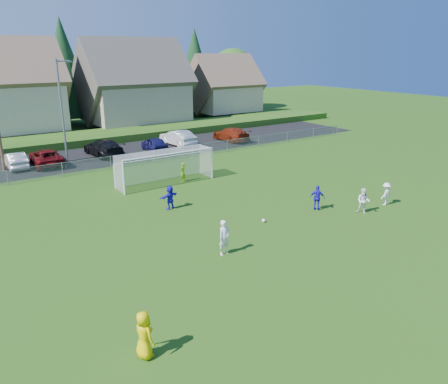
{
  "coord_description": "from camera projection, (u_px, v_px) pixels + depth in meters",
  "views": [
    {
      "loc": [
        -14.38,
        -12.92,
        9.68
      ],
      "look_at": [
        0.0,
        8.0,
        1.4
      ],
      "focal_mm": 35.0,
      "sensor_mm": 36.0,
      "label": 1
    }
  ],
  "objects": [
    {
      "name": "car_e",
      "position": [
        154.0,
        144.0,
        43.48
      ],
      "size": [
        2.26,
        4.51,
        1.48
      ],
      "primitive_type": "imported",
      "rotation": [
        0.0,
        0.0,
        3.02
      ],
      "color": "#151448",
      "rests_on": "ground"
    },
    {
      "name": "car_d",
      "position": [
        103.0,
        148.0,
        41.67
      ],
      "size": [
        2.63,
        5.65,
        1.6
      ],
      "primitive_type": "imported",
      "rotation": [
        0.0,
        0.0,
        3.21
      ],
      "color": "black",
      "rests_on": "ground"
    },
    {
      "name": "player_blue_a",
      "position": [
        317.0,
        198.0,
        27.49
      ],
      "size": [
        0.86,
        0.99,
        1.6
      ],
      "primitive_type": "imported",
      "rotation": [
        0.0,
        0.0,
        2.19
      ],
      "color": "#1E14C0",
      "rests_on": "ground"
    },
    {
      "name": "player_white_c",
      "position": [
        386.0,
        194.0,
        28.42
      ],
      "size": [
        1.04,
        0.69,
        1.5
      ],
      "primitive_type": "imported",
      "rotation": [
        0.0,
        0.0,
        3.28
      ],
      "color": "white",
      "rests_on": "ground"
    },
    {
      "name": "soccer_goal",
      "position": [
        164.0,
        162.0,
        32.93
      ],
      "size": [
        7.42,
        1.9,
        2.5
      ],
      "color": "white",
      "rests_on": "ground"
    },
    {
      "name": "car_f",
      "position": [
        178.0,
        138.0,
        46.27
      ],
      "size": [
        2.06,
        5.04,
        1.62
      ],
      "primitive_type": "imported",
      "rotation": [
        0.0,
        0.0,
        3.21
      ],
      "color": "silver",
      "rests_on": "ground"
    },
    {
      "name": "soccer_ball",
      "position": [
        264.0,
        221.0,
        25.69
      ],
      "size": [
        0.22,
        0.22,
        0.22
      ],
      "primitive_type": "sphere",
      "color": "white",
      "rests_on": "ground"
    },
    {
      "name": "houses_row",
      "position": [
        77.0,
        70.0,
        52.92
      ],
      "size": [
        53.9,
        11.45,
        13.27
      ],
      "color": "tan",
      "rests_on": "ground"
    },
    {
      "name": "car_b",
      "position": [
        15.0,
        160.0,
        37.38
      ],
      "size": [
        1.46,
        4.15,
        1.37
      ],
      "primitive_type": "imported",
      "rotation": [
        0.0,
        0.0,
        3.14
      ],
      "color": "#BEBEBE",
      "rests_on": "ground"
    },
    {
      "name": "chainlink_fence",
      "position": [
        133.0,
        159.0,
        37.91
      ],
      "size": [
        52.06,
        0.06,
        1.2
      ],
      "color": "gray",
      "rests_on": "ground"
    },
    {
      "name": "asphalt_lot",
      "position": [
        111.0,
        154.0,
        42.41
      ],
      "size": [
        60.0,
        60.0,
        0.0
      ],
      "primitive_type": "plane",
      "color": "black",
      "rests_on": "ground"
    },
    {
      "name": "tree_row",
      "position": [
        56.0,
        72.0,
        57.47
      ],
      "size": [
        65.98,
        12.36,
        13.8
      ],
      "color": "#382616",
      "rests_on": "ground"
    },
    {
      "name": "grass_embankment",
      "position": [
        86.0,
        138.0,
        48.16
      ],
      "size": [
        70.0,
        6.0,
        0.8
      ],
      "primitive_type": "cube",
      "color": "#1E420F",
      "rests_on": "ground"
    },
    {
      "name": "car_g",
      "position": [
        231.0,
        134.0,
        48.6
      ],
      "size": [
        2.13,
        5.13,
        1.48
      ],
      "primitive_type": "imported",
      "rotation": [
        0.0,
        0.0,
        3.15
      ],
      "color": "maroon",
      "rests_on": "ground"
    },
    {
      "name": "goalkeeper",
      "position": [
        183.0,
        172.0,
        33.48
      ],
      "size": [
        0.64,
        0.54,
        1.49
      ],
      "primitive_type": "imported",
      "rotation": [
        0.0,
        0.0,
        3.55
      ],
      "color": "#8FC517",
      "rests_on": "ground"
    },
    {
      "name": "ground",
      "position": [
        319.0,
        262.0,
        20.86
      ],
      "size": [
        160.0,
        160.0,
        0.0
      ],
      "primitive_type": "plane",
      "color": "#193D0C",
      "rests_on": "ground"
    },
    {
      "name": "player_white_b",
      "position": [
        363.0,
        201.0,
        26.91
      ],
      "size": [
        0.9,
        0.97,
        1.61
      ],
      "primitive_type": "imported",
      "rotation": [
        0.0,
        0.0,
        -1.1
      ],
      "color": "white",
      "rests_on": "ground"
    },
    {
      "name": "car_c",
      "position": [
        46.0,
        157.0,
        38.28
      ],
      "size": [
        2.69,
        5.28,
        1.43
      ],
      "primitive_type": "imported",
      "rotation": [
        0.0,
        0.0,
        3.08
      ],
      "color": "#5A0A0D",
      "rests_on": "ground"
    },
    {
      "name": "referee",
      "position": [
        144.0,
        335.0,
        14.2
      ],
      "size": [
        0.7,
        0.92,
        1.69
      ],
      "primitive_type": "imported",
      "rotation": [
        0.0,
        0.0,
        1.78
      ],
      "color": "yellow",
      "rests_on": "ground"
    },
    {
      "name": "streetlight",
      "position": [
        62.0,
        109.0,
        37.34
      ],
      "size": [
        1.38,
        0.18,
        9.0
      ],
      "color": "slate",
      "rests_on": "ground"
    },
    {
      "name": "player_blue_b",
      "position": [
        170.0,
        197.0,
        27.69
      ],
      "size": [
        1.5,
        0.82,
        1.54
      ],
      "primitive_type": "imported",
      "rotation": [
        0.0,
        0.0,
        3.41
      ],
      "color": "#1E14C0",
      "rests_on": "ground"
    },
    {
      "name": "player_white_a",
      "position": [
        224.0,
        237.0,
        21.46
      ],
      "size": [
        0.71,
        0.52,
        1.79
      ],
      "primitive_type": "imported",
      "rotation": [
        0.0,
        0.0,
        0.14
      ],
      "color": "white",
      "rests_on": "ground"
    }
  ]
}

